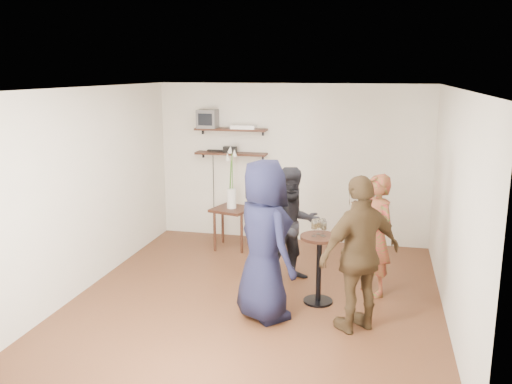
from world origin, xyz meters
TOP-DOWN VIEW (x-y plane):
  - room at (0.00, 0.00)m, footprint 4.58×5.08m
  - shelf_upper at (-1.00, 2.38)m, footprint 1.20×0.25m
  - shelf_lower at (-1.00, 2.38)m, footprint 1.20×0.25m
  - crt_monitor at (-1.39, 2.38)m, footprint 0.32×0.30m
  - dvd_deck at (-0.78, 2.38)m, footprint 0.40×0.24m
  - radio at (-1.02, 2.38)m, footprint 0.22×0.10m
  - power_strip at (-1.28, 2.42)m, footprint 0.30×0.05m
  - side_table at (-0.85, 1.83)m, footprint 0.68×0.68m
  - vase_lilies at (-0.85, 1.83)m, footprint 0.20×0.20m
  - drinks_table at (0.76, 0.04)m, footprint 0.47×0.47m
  - wine_glass_fl at (0.69, -0.01)m, footprint 0.07×0.07m
  - wine_glass_fr at (0.81, 0.02)m, footprint 0.06×0.06m
  - wine_glass_bl at (0.73, 0.10)m, footprint 0.06×0.06m
  - wine_glass_br at (0.79, 0.05)m, footprint 0.07×0.07m
  - person_plaid at (1.41, 0.47)m, footprint 0.62×0.68m
  - person_dark at (0.33, 0.69)m, footprint 0.96×0.91m
  - person_navy at (0.19, -0.51)m, footprint 1.05×1.06m
  - person_brown at (1.26, -0.57)m, footprint 1.05×0.97m

SIDE VIEW (x-z plane):
  - drinks_table at x=0.76m, z-range 0.12..0.98m
  - side_table at x=-0.85m, z-range 0.22..0.88m
  - person_plaid at x=1.41m, z-range 0.00..1.55m
  - person_dark at x=0.33m, z-range 0.00..1.56m
  - person_brown at x=1.26m, z-range 0.00..1.73m
  - person_navy at x=0.19m, z-range 0.00..1.85m
  - vase_lilies at x=-0.85m, z-range 0.47..1.49m
  - wine_glass_fr at x=0.81m, z-range 0.89..1.08m
  - wine_glass_bl at x=0.73m, z-range 0.89..1.08m
  - wine_glass_br at x=0.79m, z-range 0.89..1.10m
  - wine_glass_fl at x=0.69m, z-range 0.89..1.10m
  - room at x=0.00m, z-range -0.04..2.64m
  - shelf_lower at x=-1.00m, z-range 1.43..1.47m
  - power_strip at x=-1.28m, z-range 1.47..1.50m
  - radio at x=-1.02m, z-range 1.47..1.57m
  - shelf_upper at x=-1.00m, z-range 1.83..1.87m
  - dvd_deck at x=-0.78m, z-range 1.87..1.93m
  - crt_monitor at x=-1.39m, z-range 1.87..2.17m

